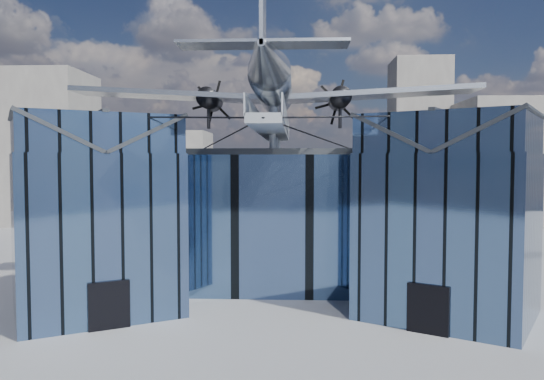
{
  "coord_description": "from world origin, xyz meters",
  "views": [
    {
      "loc": [
        1.58,
        -32.18,
        8.99
      ],
      "look_at": [
        0.0,
        2.0,
        7.2
      ],
      "focal_mm": 35.0,
      "sensor_mm": 36.0,
      "label": 1
    }
  ],
  "objects": [
    {
      "name": "bg_towers",
      "position": [
        1.45,
        50.49,
        10.01
      ],
      "size": [
        77.0,
        24.5,
        26.0
      ],
      "color": "gray",
      "rests_on": "ground"
    },
    {
      "name": "museum",
      "position": [
        0.0,
        5.82,
        5.54
      ],
      "size": [
        32.88,
        24.5,
        17.6
      ],
      "color": "#435F8A",
      "rests_on": "ground"
    },
    {
      "name": "ground_plane",
      "position": [
        0.0,
        0.0,
        0.0
      ],
      "size": [
        120.0,
        120.0,
        0.0
      ],
      "primitive_type": "plane",
      "color": "gray"
    }
  ]
}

